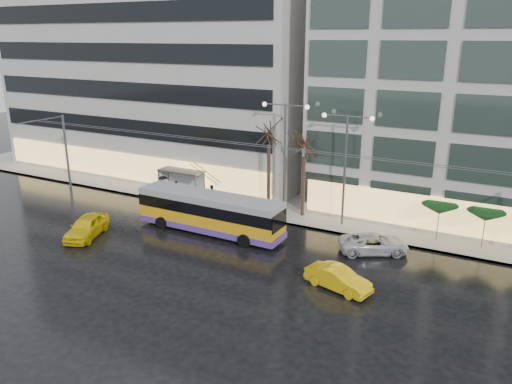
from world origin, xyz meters
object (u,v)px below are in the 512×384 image
Objects in this scene: bus_shelter at (179,177)px; trolleybus at (210,214)px; street_lamp_near at (285,144)px; taxi_a at (87,227)px.

trolleybus is at bearing -39.46° from bus_shelter.
bus_shelter is at bearing 140.54° from trolleybus.
street_lamp_near is (3.34, 5.91, 4.53)m from trolleybus.
taxi_a is (-0.46, -10.79, -1.17)m from bus_shelter.
taxi_a is at bearing -92.47° from bus_shelter.
trolleybus is 8.16m from street_lamp_near.
street_lamp_near reaches higher than bus_shelter.
trolleybus is 2.77× the size of bus_shelter.
trolleybus is at bearing 14.20° from taxi_a.
bus_shelter is 11.14m from street_lamp_near.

